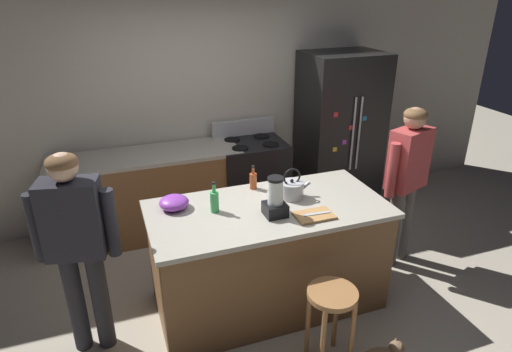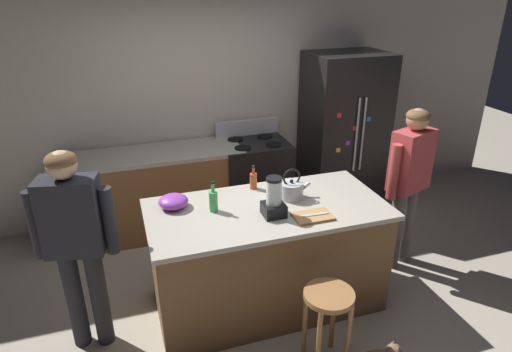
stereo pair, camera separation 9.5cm
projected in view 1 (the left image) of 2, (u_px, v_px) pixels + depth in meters
The scene contains 16 objects.
ground_plane at pixel (267, 300), 3.96m from camera, with size 14.00×14.00×0.00m, color #B2A893.
back_wall at pixel (208, 101), 5.09m from camera, with size 8.00×0.10×2.70m, color beige.
kitchen_island at pixel (268, 256), 3.77m from camera, with size 1.95×0.95×0.95m.
back_counter_run at pixel (149, 194), 4.85m from camera, with size 2.00×0.64×0.95m.
refrigerator at pixel (339, 132), 5.33m from camera, with size 0.90×0.73×1.89m.
stove_range at pixel (251, 179), 5.19m from camera, with size 0.76×0.65×1.13m.
person_by_island_left at pixel (76, 238), 3.09m from camera, with size 0.60×0.30×1.62m.
person_by_sink_right at pixel (407, 173), 4.15m from camera, with size 0.59×0.34×1.60m.
bar_stool at pixel (331, 308), 3.14m from camera, with size 0.36×0.36×0.64m.
blender_appliance at pixel (276, 199), 3.40m from camera, with size 0.17×0.17×0.32m.
bottle_cooking_sauce at pixel (253, 180), 3.87m from camera, with size 0.06×0.06×0.22m.
bottle_soda at pixel (214, 201), 3.47m from camera, with size 0.07×0.07×0.26m.
mixing_bowl at pixel (174, 203), 3.53m from camera, with size 0.24×0.24×0.11m, color purple.
tea_kettle at pixel (292, 189), 3.70m from camera, with size 0.28×0.20×0.27m.
cutting_board at pixel (314, 215), 3.43m from camera, with size 0.30×0.20×0.02m, color #B7844C.
chef_knife at pixel (317, 214), 3.43m from camera, with size 0.22×0.03×0.01m, color #B7BABF.
Camera 1 is at (-1.17, -2.94, 2.63)m, focal length 30.98 mm.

